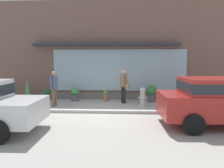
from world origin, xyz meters
TOP-DOWN VIEW (x-y plane):
  - ground_plane at (0.00, 0.00)m, footprint 60.00×60.00m
  - curb_strip at (0.00, -0.20)m, footprint 14.00×0.24m
  - storefront at (0.01, 3.19)m, footprint 14.00×0.81m
  - fire_hydrant at (1.84, 1.14)m, footprint 0.41×0.38m
  - pedestrian_with_handbag at (0.97, 1.81)m, footprint 0.51×0.49m
  - pedestrian_passerby at (-2.26, 0.91)m, footprint 0.30×0.46m
  - parked_car_red at (4.15, -1.75)m, footprint 4.14×2.07m
  - potted_plant_low_front at (-1.60, 2.27)m, footprint 0.43×0.43m
  - potted_plant_window_center at (4.64, 2.13)m, footprint 0.38×0.38m
  - potted_plant_trailing_edge at (2.41, 2.22)m, footprint 0.53×0.53m
  - potted_plant_window_right at (0.01, 2.32)m, footprint 0.26×0.26m
  - potted_plant_near_hydrant at (-4.16, 2.29)m, footprint 0.33×0.33m
  - potted_plant_doorstep at (-3.15, 2.45)m, footprint 0.33×0.33m

SIDE VIEW (x-z plane):
  - ground_plane at x=0.00m, z-range 0.00..0.00m
  - curb_strip at x=0.00m, z-range 0.00..0.12m
  - potted_plant_window_right at x=0.01m, z-range 0.00..0.56m
  - potted_plant_window_center at x=4.64m, z-range 0.01..0.58m
  - potted_plant_doorstep at x=-3.15m, z-range 0.01..0.60m
  - potted_plant_low_front at x=-1.60m, z-range 0.02..0.76m
  - fire_hydrant at x=1.84m, z-range 0.00..0.89m
  - potted_plant_trailing_edge at x=2.41m, z-range 0.07..0.93m
  - potted_plant_near_hydrant at x=-4.16m, z-range -0.02..1.12m
  - parked_car_red at x=4.15m, z-range 0.11..1.69m
  - pedestrian_passerby at x=-2.26m, z-range 0.14..1.78m
  - pedestrian_with_handbag at x=0.97m, z-range 0.13..1.81m
  - storefront at x=0.01m, z-range -0.06..5.30m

